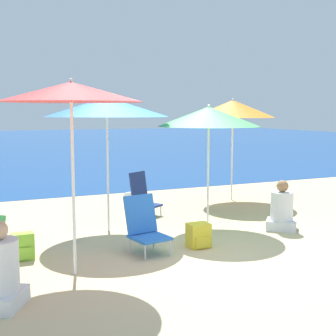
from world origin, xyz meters
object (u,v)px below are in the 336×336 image
at_px(beach_umbrella_red, 71,92).
at_px(person_seated_near, 282,210).
at_px(beach_chair_blue, 145,225).
at_px(seagull, 130,195).
at_px(beach_chair_navy, 142,195).
at_px(person_seated_far, 0,273).
at_px(beach_umbrella_green, 209,117).
at_px(backpack_lime, 23,247).
at_px(backpack_yellow, 199,236).
at_px(beach_umbrella_blue, 107,107).
at_px(beach_umbrella_orange, 233,109).

height_order(beach_umbrella_red, person_seated_near, beach_umbrella_red).
xyz_separation_m(beach_umbrella_red, person_seated_near, (3.58, 0.71, -1.83)).
relative_size(beach_chair_blue, seagull, 2.89).
bearing_deg(beach_umbrella_red, beach_chair_blue, 24.12).
bearing_deg(beach_chair_navy, person_seated_far, -161.25).
bearing_deg(beach_umbrella_green, backpack_lime, -168.96).
distance_m(person_seated_far, seagull, 5.62).
bearing_deg(beach_chair_blue, seagull, 63.67).
bearing_deg(person_seated_far, backpack_yellow, 49.96).
bearing_deg(beach_chair_navy, backpack_yellow, -121.78).
bearing_deg(person_seated_near, backpack_lime, 129.74).
xyz_separation_m(beach_umbrella_blue, person_seated_far, (-1.86, -2.44, -1.65)).
height_order(person_seated_near, backpack_lime, person_seated_near).
distance_m(person_seated_near, backpack_yellow, 1.76).
height_order(beach_umbrella_green, backpack_yellow, beach_umbrella_green).
relative_size(beach_umbrella_blue, backpack_yellow, 6.35).
distance_m(beach_umbrella_green, backpack_lime, 3.57).
height_order(beach_umbrella_red, beach_umbrella_blue, beach_umbrella_red).
bearing_deg(beach_umbrella_red, backpack_yellow, 11.42).
bearing_deg(backpack_yellow, beach_umbrella_orange, 50.88).
distance_m(beach_umbrella_orange, person_seated_far, 6.69).
xyz_separation_m(beach_umbrella_green, backpack_yellow, (-0.74, -1.06, -1.68)).
distance_m(beach_umbrella_red, seagull, 5.03).
distance_m(beach_chair_navy, backpack_lime, 3.01).
bearing_deg(beach_umbrella_orange, beach_chair_blue, -138.28).
xyz_separation_m(beach_umbrella_red, backpack_yellow, (1.87, 0.38, -1.98)).
bearing_deg(beach_umbrella_green, backpack_yellow, -124.92).
height_order(beach_umbrella_blue, person_seated_far, beach_umbrella_blue).
height_order(backpack_lime, seagull, backpack_lime).
height_order(beach_umbrella_orange, beach_chair_navy, beach_umbrella_orange).
xyz_separation_m(beach_umbrella_green, seagull, (-0.46, 2.64, -1.71)).
bearing_deg(beach_umbrella_blue, beach_umbrella_orange, 24.81).
distance_m(person_seated_near, backpack_lime, 4.08).
height_order(beach_chair_blue, seagull, beach_chair_blue).
height_order(beach_chair_blue, person_seated_far, person_seated_far).
xyz_separation_m(beach_chair_navy, person_seated_far, (-2.79, -3.30, -0.03)).
relative_size(beach_umbrella_red, backpack_yellow, 6.66).
bearing_deg(backpack_yellow, beach_umbrella_green, 55.08).
bearing_deg(beach_umbrella_orange, beach_umbrella_green, -131.29).
relative_size(beach_umbrella_orange, beach_chair_blue, 2.85).
distance_m(beach_chair_navy, seagull, 1.46).
distance_m(beach_umbrella_green, beach_chair_navy, 2.04).
height_order(beach_umbrella_green, person_seated_far, beach_umbrella_green).
bearing_deg(beach_chair_blue, beach_umbrella_blue, 85.27).
xyz_separation_m(beach_chair_navy, person_seated_near, (1.69, -1.95, -0.06)).
bearing_deg(person_seated_far, beach_umbrella_blue, 82.24).
distance_m(beach_umbrella_orange, backpack_lime, 5.65).
relative_size(beach_umbrella_blue, person_seated_far, 2.50).
height_order(beach_umbrella_blue, person_seated_near, beach_umbrella_blue).
height_order(person_seated_near, seagull, person_seated_near).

